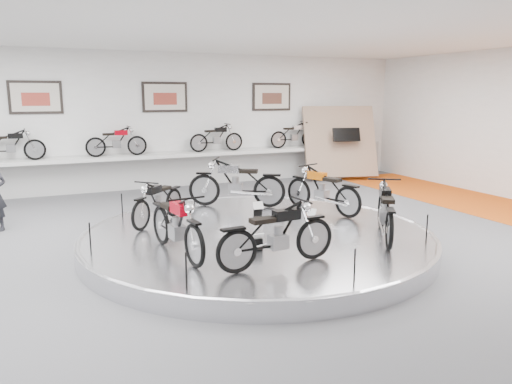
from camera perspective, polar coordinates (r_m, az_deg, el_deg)
name	(u,v)px	position (r m, az deg, el deg)	size (l,w,h in m)	color
floor	(264,251)	(9.04, 0.96, -6.79)	(16.00, 16.00, 0.00)	#4D4D4F
ceiling	(265,19)	(8.69, 1.05, 19.20)	(16.00, 16.00, 0.00)	white
wall_back	(165,121)	(15.25, -10.31, 8.00)	(16.00, 16.00, 0.00)	white
dado_band	(167,169)	(15.38, -10.11, 2.59)	(15.68, 0.04, 1.10)	#BCBCBA
display_platform	(258,239)	(9.25, 0.18, -5.39)	(6.40, 6.40, 0.30)	silver
platform_rim	(258,233)	(9.22, 0.18, -4.67)	(6.40, 6.40, 0.10)	#B2B2BA
shelf	(169,155)	(15.05, -9.90, 4.15)	(11.00, 0.55, 0.10)	silver
poster_left	(36,97)	(14.75, -23.88, 9.87)	(1.35, 0.06, 0.88)	beige
poster_center	(165,97)	(15.19, -10.37, 10.62)	(1.35, 0.06, 0.88)	beige
poster_right	(272,97)	(16.39, 1.81, 10.82)	(1.35, 0.06, 0.88)	beige
display_panel	(340,142)	(16.76, 9.59, 5.71)	(2.40, 0.12, 2.40)	#91755F
shelf_bike_a	(11,147)	(14.57, -26.23, 4.59)	(1.22, 0.42, 0.73)	black
shelf_bike_b	(117,143)	(14.71, -15.65, 5.37)	(1.22, 0.42, 0.73)	#98000D
shelf_bike_c	(217,140)	(15.44, -4.53, 6.00)	(1.22, 0.42, 0.73)	black
shelf_bike_d	(294,137)	(16.53, 4.38, 6.33)	(1.22, 0.42, 0.73)	#B2B2B7
bike_a	(323,189)	(10.65, 7.62, 0.30)	(1.70, 0.60, 1.00)	#CA5C09
bike_b	(237,183)	(11.12, -2.24, 1.08)	(1.85, 0.65, 1.09)	#B2B2B7
bike_c	(158,201)	(9.86, -11.15, -1.02)	(1.50, 0.53, 0.88)	black
bike_d	(176,224)	(7.84, -9.08, -3.64)	(1.69, 0.60, 1.00)	#98000D
bike_e	(277,234)	(7.26, 2.43, -4.82)	(1.65, 0.58, 0.97)	black
bike_f	(385,210)	(8.94, 14.58, -2.05)	(1.69, 0.60, 1.00)	black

